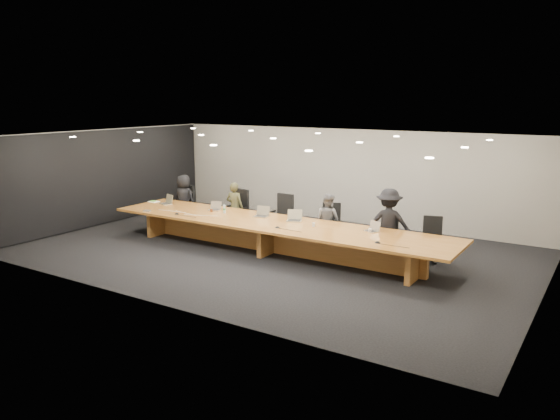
{
  "coord_description": "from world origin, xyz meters",
  "views": [
    {
      "loc": [
        7.02,
        -10.77,
        3.71
      ],
      "look_at": [
        0.0,
        0.3,
        1.0
      ],
      "focal_mm": 35.0,
      "sensor_mm": 36.0,
      "label": 1
    }
  ],
  "objects_px": {
    "paper_cup_near": "(314,225)",
    "person_c": "(328,220)",
    "av_box": "(147,211)",
    "laptop_c": "(261,212)",
    "laptop_e": "(371,226)",
    "person_b": "(235,207)",
    "mic_right": "(378,242)",
    "water_bottle": "(224,209)",
    "conference_table": "(273,231)",
    "chair_far_left": "(183,204)",
    "laptop_b": "(214,206)",
    "mic_left": "(177,214)",
    "mic_center": "(277,227)",
    "paper_cup_far": "(370,231)",
    "laptop_a": "(165,199)",
    "chair_right": "(389,235)",
    "amber_mug": "(211,210)",
    "person_a": "(184,199)",
    "chair_mid_left": "(281,216)",
    "person_d": "(389,223)",
    "chair_mid_right": "(330,225)",
    "chair_far_right": "(432,239)",
    "laptop_d": "(294,216)",
    "chair_left": "(236,210)"
  },
  "relations": [
    {
      "from": "chair_mid_right",
      "to": "amber_mug",
      "type": "relative_size",
      "value": 12.98
    },
    {
      "from": "laptop_a",
      "to": "mic_center",
      "type": "height_order",
      "value": "laptop_a"
    },
    {
      "from": "laptop_e",
      "to": "water_bottle",
      "type": "height_order",
      "value": "laptop_e"
    },
    {
      "from": "chair_mid_left",
      "to": "mic_right",
      "type": "distance_m",
      "value": 3.94
    },
    {
      "from": "chair_far_right",
      "to": "av_box",
      "type": "height_order",
      "value": "chair_far_right"
    },
    {
      "from": "paper_cup_near",
      "to": "mic_left",
      "type": "height_order",
      "value": "paper_cup_near"
    },
    {
      "from": "conference_table",
      "to": "person_c",
      "type": "distance_m",
      "value": 1.46
    },
    {
      "from": "laptop_a",
      "to": "laptop_d",
      "type": "relative_size",
      "value": 0.98
    },
    {
      "from": "chair_mid_left",
      "to": "paper_cup_near",
      "type": "relative_size",
      "value": 13.62
    },
    {
      "from": "laptop_c",
      "to": "av_box",
      "type": "xyz_separation_m",
      "value": [
        -2.94,
        -1.06,
        -0.12
      ]
    },
    {
      "from": "laptop_b",
      "to": "mic_left",
      "type": "relative_size",
      "value": 2.5
    },
    {
      "from": "person_a",
      "to": "paper_cup_far",
      "type": "relative_size",
      "value": 17.87
    },
    {
      "from": "conference_table",
      "to": "person_c",
      "type": "xyz_separation_m",
      "value": [
        0.89,
        1.15,
        0.16
      ]
    },
    {
      "from": "person_d",
      "to": "mic_left",
      "type": "height_order",
      "value": "person_d"
    },
    {
      "from": "laptop_b",
      "to": "mic_left",
      "type": "xyz_separation_m",
      "value": [
        -0.5,
        -0.92,
        -0.1
      ]
    },
    {
      "from": "conference_table",
      "to": "laptop_a",
      "type": "distance_m",
      "value": 3.86
    },
    {
      "from": "chair_right",
      "to": "chair_far_right",
      "type": "xyz_separation_m",
      "value": [
        1.01,
        0.08,
        0.03
      ]
    },
    {
      "from": "person_b",
      "to": "mic_center",
      "type": "distance_m",
      "value": 2.88
    },
    {
      "from": "chair_left",
      "to": "paper_cup_far",
      "type": "relative_size",
      "value": 14.52
    },
    {
      "from": "person_c",
      "to": "laptop_b",
      "type": "height_order",
      "value": "person_c"
    },
    {
      "from": "paper_cup_near",
      "to": "person_c",
      "type": "bearing_deg",
      "value": 98.36
    },
    {
      "from": "chair_mid_right",
      "to": "laptop_b",
      "type": "relative_size",
      "value": 3.67
    },
    {
      "from": "person_a",
      "to": "laptop_e",
      "type": "distance_m",
      "value": 6.38
    },
    {
      "from": "chair_right",
      "to": "water_bottle",
      "type": "relative_size",
      "value": 4.72
    },
    {
      "from": "water_bottle",
      "to": "mic_right",
      "type": "height_order",
      "value": "water_bottle"
    },
    {
      "from": "av_box",
      "to": "laptop_c",
      "type": "bearing_deg",
      "value": 0.03
    },
    {
      "from": "person_b",
      "to": "paper_cup_far",
      "type": "height_order",
      "value": "person_b"
    },
    {
      "from": "conference_table",
      "to": "chair_far_left",
      "type": "xyz_separation_m",
      "value": [
        -4.09,
        1.29,
        0.05
      ]
    },
    {
      "from": "amber_mug",
      "to": "laptop_b",
      "type": "bearing_deg",
      "value": 110.29
    },
    {
      "from": "water_bottle",
      "to": "paper_cup_far",
      "type": "distance_m",
      "value": 4.04
    },
    {
      "from": "laptop_a",
      "to": "paper_cup_near",
      "type": "bearing_deg",
      "value": 16.89
    },
    {
      "from": "conference_table",
      "to": "chair_left",
      "type": "bearing_deg",
      "value": 148.13
    },
    {
      "from": "paper_cup_near",
      "to": "paper_cup_far",
      "type": "bearing_deg",
      "value": 8.05
    },
    {
      "from": "paper_cup_near",
      "to": "mic_right",
      "type": "bearing_deg",
      "value": -17.05
    },
    {
      "from": "laptop_e",
      "to": "person_b",
      "type": "bearing_deg",
      "value": -166.38
    },
    {
      "from": "laptop_c",
      "to": "water_bottle",
      "type": "distance_m",
      "value": 1.07
    },
    {
      "from": "laptop_a",
      "to": "laptop_c",
      "type": "height_order",
      "value": "laptop_a"
    },
    {
      "from": "chair_right",
      "to": "mic_center",
      "type": "relative_size",
      "value": 8.31
    },
    {
      "from": "chair_left",
      "to": "person_b",
      "type": "height_order",
      "value": "person_b"
    },
    {
      "from": "chair_far_left",
      "to": "laptop_e",
      "type": "distance_m",
      "value": 6.53
    },
    {
      "from": "laptop_d",
      "to": "laptop_e",
      "type": "distance_m",
      "value": 2.01
    },
    {
      "from": "person_a",
      "to": "mic_left",
      "type": "xyz_separation_m",
      "value": [
        1.33,
        -1.75,
        0.03
      ]
    },
    {
      "from": "laptop_b",
      "to": "person_c",
      "type": "bearing_deg",
      "value": -0.43
    },
    {
      "from": "laptop_c",
      "to": "laptop_e",
      "type": "distance_m",
      "value": 2.97
    },
    {
      "from": "chair_far_right",
      "to": "person_b",
      "type": "xyz_separation_m",
      "value": [
        -5.51,
        -0.21,
        0.18
      ]
    },
    {
      "from": "chair_right",
      "to": "person_b",
      "type": "height_order",
      "value": "person_b"
    },
    {
      "from": "chair_right",
      "to": "laptop_b",
      "type": "bearing_deg",
      "value": 172.65
    },
    {
      "from": "mic_right",
      "to": "water_bottle",
      "type": "bearing_deg",
      "value": 171.91
    },
    {
      "from": "chair_far_left",
      "to": "laptop_b",
      "type": "distance_m",
      "value": 2.2
    },
    {
      "from": "chair_far_right",
      "to": "laptop_b",
      "type": "height_order",
      "value": "chair_far_right"
    }
  ]
}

